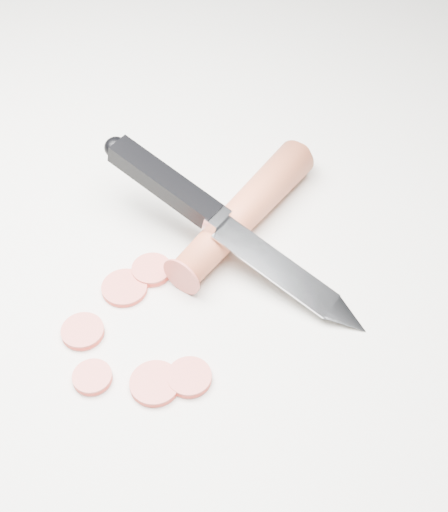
{
  "coord_description": "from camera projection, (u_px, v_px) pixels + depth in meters",
  "views": [
    {
      "loc": [
        0.04,
        -0.39,
        0.47
      ],
      "look_at": [
        0.06,
        -0.01,
        0.02
      ],
      "focal_mm": 50.0,
      "sensor_mm": 36.0,
      "label": 1
    }
  ],
  "objects": [
    {
      "name": "kitchen_knife",
      "position": [
        232.0,
        228.0,
        0.59
      ],
      "size": [
        0.23,
        0.19,
        0.07
      ],
      "primitive_type": null,
      "color": "silver",
      "rests_on": "ground"
    },
    {
      "name": "carrot_slice_2",
      "position": [
        125.0,
        288.0,
        0.59
      ],
      "size": [
        0.04,
        0.04,
        0.01
      ],
      "primitive_type": "cylinder",
      "color": "#C14C40",
      "rests_on": "ground"
    },
    {
      "name": "carrot_slice_4",
      "position": [
        189.0,
        377.0,
        0.53
      ],
      "size": [
        0.03,
        0.03,
        0.01
      ],
      "primitive_type": "cylinder",
      "color": "#C14C40",
      "rests_on": "ground"
    },
    {
      "name": "carrot",
      "position": [
        244.0,
        212.0,
        0.63
      ],
      "size": [
        0.14,
        0.16,
        0.03
      ],
      "primitive_type": "cylinder",
      "rotation": [
        1.57,
        0.0,
        -0.67
      ],
      "color": "#BC4F2F",
      "rests_on": "ground"
    },
    {
      "name": "carrot_slice_5",
      "position": [
        83.0,
        331.0,
        0.56
      ],
      "size": [
        0.03,
        0.03,
        0.01
      ],
      "primitive_type": "cylinder",
      "color": "#C14C40",
      "rests_on": "ground"
    },
    {
      "name": "ground",
      "position": [
        153.0,
        267.0,
        0.61
      ],
      "size": [
        2.4,
        2.4,
        0.0
      ],
      "primitive_type": "plane",
      "color": "beige",
      "rests_on": "ground"
    },
    {
      "name": "carrot_slice_1",
      "position": [
        152.0,
        270.0,
        0.6
      ],
      "size": [
        0.03,
        0.03,
        0.01
      ],
      "primitive_type": "cylinder",
      "color": "#C14C40",
      "rests_on": "ground"
    },
    {
      "name": "carrot_slice_3",
      "position": [
        92.0,
        377.0,
        0.53
      ],
      "size": [
        0.03,
        0.03,
        0.01
      ],
      "primitive_type": "cylinder",
      "color": "#C14C40",
      "rests_on": "ground"
    },
    {
      "name": "carrot_slice_0",
      "position": [
        155.0,
        384.0,
        0.53
      ],
      "size": [
        0.04,
        0.04,
        0.01
      ],
      "primitive_type": "cylinder",
      "color": "#C14C40",
      "rests_on": "ground"
    }
  ]
}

